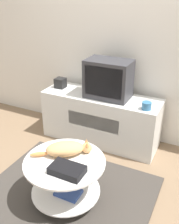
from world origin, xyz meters
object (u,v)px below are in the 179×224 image
Objects in this scene: dvd_box at (67,170)px; speaker at (60,83)px; cat at (67,149)px; tv at (108,79)px.

speaker is at bearing 123.69° from dvd_box.
cat is at bearing -55.86° from speaker.
speaker reaches higher than cat.
tv is 1.84× the size of dvd_box.
dvd_box is (0.16, -1.18, -0.35)m from tv.
speaker is at bearing 88.65° from cat.
tv is at bearing 56.20° from cat.
dvd_box is at bearing -56.31° from speaker.
dvd_box is 0.25m from cat.
speaker is (-0.64, 0.01, -0.15)m from tv.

